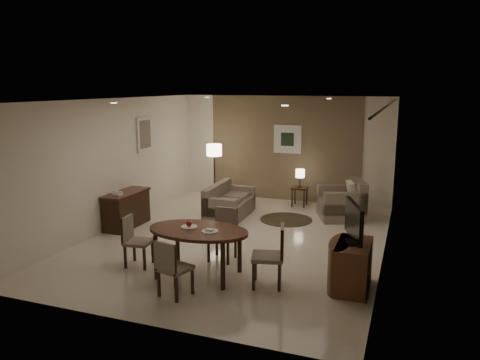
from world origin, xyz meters
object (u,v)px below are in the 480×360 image
at_px(chair_far, 222,235).
at_px(side_table, 300,197).
at_px(dining_table, 199,253).
at_px(chair_near, 175,267).
at_px(chair_left, 139,241).
at_px(armchair, 341,199).
at_px(tv_cabinet, 353,266).
at_px(sofa, 230,201).
at_px(chair_right, 267,256).
at_px(floor_lamp, 214,174).
at_px(console_desk, 127,209).

bearing_deg(chair_far, side_table, 84.32).
bearing_deg(dining_table, chair_near, -90.52).
xyz_separation_m(chair_left, armchair, (2.74, 4.02, 0.02)).
xyz_separation_m(dining_table, chair_far, (0.09, 0.75, 0.06)).
distance_m(chair_far, armchair, 3.64).
xyz_separation_m(tv_cabinet, sofa, (-3.13, 3.01, 0.02)).
bearing_deg(tv_cabinet, side_table, 112.37).
xyz_separation_m(dining_table, chair_right, (1.12, 0.01, 0.09)).
bearing_deg(armchair, chair_left, -55.35).
bearing_deg(armchair, floor_lamp, -117.51).
bearing_deg(console_desk, floor_lamp, 70.29).
bearing_deg(console_desk, chair_far, -22.57).
bearing_deg(dining_table, console_desk, 144.05).
relative_size(tv_cabinet, chair_right, 0.96).
relative_size(dining_table, chair_far, 1.83).
xyz_separation_m(chair_far, sofa, (-0.88, 2.60, -0.08)).
distance_m(sofa, side_table, 1.95).
distance_m(dining_table, chair_left, 1.11).
bearing_deg(dining_table, chair_left, 178.27).
bearing_deg(sofa, armchair, -76.14).
bearing_deg(chair_left, floor_lamp, -0.47).
height_order(chair_left, side_table, chair_left).
height_order(chair_near, chair_right, chair_right).
bearing_deg(chair_near, tv_cabinet, -139.62).
distance_m(tv_cabinet, chair_left, 3.47).
xyz_separation_m(chair_near, side_table, (0.51, 5.57, -0.18)).
bearing_deg(sofa, side_table, -43.84).
height_order(chair_left, sofa, chair_left).
bearing_deg(chair_left, console_desk, 31.21).
distance_m(chair_left, side_table, 5.05).
relative_size(sofa, armchair, 1.58).
bearing_deg(dining_table, side_table, 84.02).
xyz_separation_m(tv_cabinet, armchair, (-0.71, 3.71, 0.09)).
bearing_deg(tv_cabinet, chair_far, 169.86).
distance_m(chair_near, chair_left, 1.36).
distance_m(tv_cabinet, chair_far, 2.29).
bearing_deg(dining_table, chair_right, 0.33).
bearing_deg(chair_left, chair_near, -132.87).
bearing_deg(tv_cabinet, floor_lamp, 134.24).
xyz_separation_m(chair_right, armchair, (0.51, 4.05, -0.03)).
bearing_deg(dining_table, chair_far, 83.04).
height_order(tv_cabinet, dining_table, dining_table).
height_order(sofa, side_table, sofa).
bearing_deg(console_desk, chair_left, -51.61).
distance_m(console_desk, tv_cabinet, 5.11).
height_order(chair_right, side_table, chair_right).
relative_size(chair_far, floor_lamp, 0.59).
bearing_deg(tv_cabinet, chair_left, -174.78).
height_order(tv_cabinet, chair_left, chair_left).
distance_m(console_desk, floor_lamp, 2.76).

